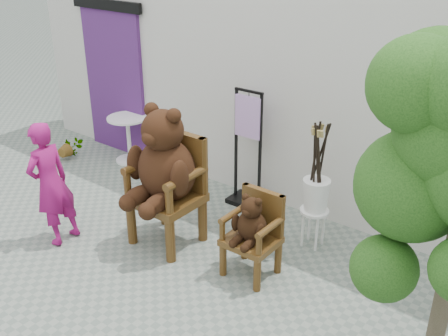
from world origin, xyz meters
name	(u,v)px	position (x,y,z in m)	size (l,w,h in m)	color
ground_plane	(132,308)	(0.00, 0.00, 0.00)	(60.00, 60.00, 0.00)	gray
back_wall	(306,82)	(0.00, 3.10, 1.50)	(9.00, 1.00, 3.00)	silver
doorway	(115,78)	(-3.00, 2.58, 1.16)	(1.40, 0.11, 2.33)	#4C2062
chair_big	(165,169)	(-0.53, 1.07, 0.90)	(0.80, 0.85, 1.62)	#42280E
chair_small	(253,227)	(0.57, 1.16, 0.54)	(0.51, 0.49, 0.91)	#42280E
person	(51,184)	(-1.58, 0.34, 0.69)	(0.50, 0.33, 1.38)	#981262
cafe_table	(128,134)	(-2.53, 2.35, 0.44)	(0.60, 0.60, 0.70)	white
display_stand	(247,162)	(-0.34, 2.35, 0.58)	(0.46, 0.36, 1.51)	black
stool_bucket	(316,194)	(0.81, 1.99, 0.64)	(0.32, 0.32, 1.45)	white
potted_plant	(70,147)	(-3.34, 1.85, 0.18)	(0.32, 0.28, 0.36)	#173D10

